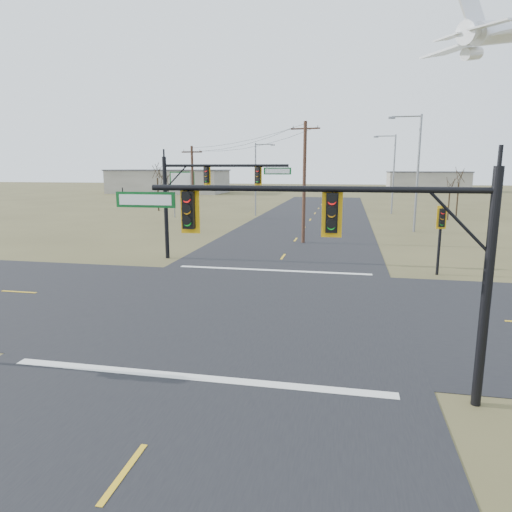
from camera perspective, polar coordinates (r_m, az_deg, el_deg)
The scene contains 21 objects.
ground at distance 21.21m, azimuth -1.12°, elevation -6.27°, with size 320.00×320.00×0.00m, color brown.
road_ew at distance 21.21m, azimuth -1.12°, elevation -6.24°, with size 160.00×14.00×0.02m, color black.
road_ns at distance 21.21m, azimuth -1.12°, elevation -6.24°, with size 14.00×160.00×0.02m, color black.
stop_bar_near at distance 14.46m, azimuth -7.74°, elevation -14.78°, with size 12.00×0.40×0.01m, color silver.
stop_bar_far at distance 28.33m, azimuth 2.14°, elevation -1.79°, with size 12.00×0.40×0.01m, color silver.
mast_arm_near at distance 12.40m, azimuth 9.50°, elevation 3.14°, with size 10.33×0.42×6.34m.
mast_arm_far at distance 31.25m, azimuth -6.18°, elevation 8.70°, with size 8.84×0.57×7.02m.
pedestal_signal_ne at distance 28.70m, azimuth 22.15°, elevation 3.70°, with size 0.56×0.49×4.14m.
utility_pole_near at distance 38.52m, azimuth 6.05°, elevation 9.28°, with size 2.43×0.51×10.00m.
utility_pole_far at distance 46.41m, azimuth -7.92°, elevation 8.55°, with size 2.06×0.24×8.39m.
highway_sign at distance 59.15m, azimuth -9.19°, elevation 8.75°, with size 3.02×0.78×5.79m.
streetlight_a at distance 47.68m, azimuth 19.30°, elevation 10.46°, with size 3.16×0.42×11.30m.
streetlight_b at distance 65.75m, azimuth 16.64°, elevation 10.28°, with size 2.99×0.42×10.67m.
streetlight_c at distance 60.73m, azimuth 0.13°, elevation 10.06°, with size 2.64×0.38×9.44m.
bare_tree_a at distance 54.39m, azimuth -11.38°, elevation 9.45°, with size 2.72×2.72×6.35m.
bare_tree_b at distance 69.02m, azimuth -12.26°, elevation 10.43°, with size 3.79×3.79×7.38m.
bare_tree_c at distance 60.22m, azimuth 23.12°, elevation 8.21°, with size 2.54×2.54×5.45m.
bare_tree_d at distance 63.66m, azimuth 24.08°, elevation 9.26°, with size 2.99×2.99×6.71m.
warehouse_left at distance 118.46m, azimuth -10.84°, elevation 9.09°, with size 28.00×14.00×5.50m, color #9D988B.
warehouse_mid at distance 131.46m, azimuth 20.57°, elevation 8.66°, with size 20.00×12.00×5.00m, color #9D988B.
jet_airliner at distance 86.05m, azimuth 28.72°, elevation 23.41°, with size 29.28×29.10×13.15m.
Camera 1 is at (4.37, -19.78, 6.30)m, focal length 32.00 mm.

